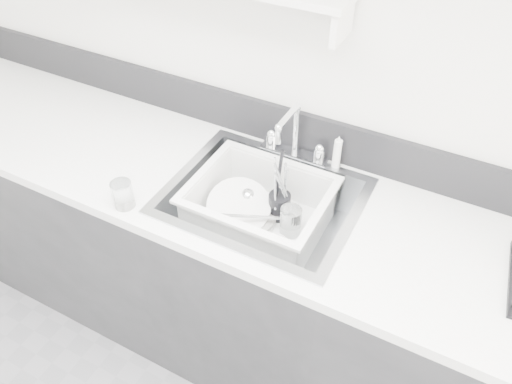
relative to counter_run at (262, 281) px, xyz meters
The scene contains 12 objects.
counter_run is the anchor object (origin of this frame).
backsplash 0.62m from the counter_run, 90.00° to the left, with size 3.20×0.02×0.16m, color black.
sink 0.37m from the counter_run, ahead, with size 0.64×0.52×0.20m, color silver, non-canonical shape.
faucet 0.58m from the counter_run, 90.00° to the left, with size 0.26×0.18×0.23m.
side_sprayer 0.61m from the counter_run, 57.89° to the left, with size 0.03×0.03×0.14m, color white.
wash_tub 0.39m from the counter_run, 142.18° to the left, with size 0.47×0.39×0.18m, color white, non-canonical shape.
plate_stack 0.35m from the counter_run, behind, with size 0.28×0.27×0.11m.
utensil_cup 0.38m from the counter_run, 73.77° to the left, with size 0.08×0.08×0.27m.
ladle 0.35m from the counter_run, behind, with size 0.27×0.10×0.08m, color silver, non-canonical shape.
tumbler_in_tub 0.37m from the counter_run, 17.49° to the left, with size 0.07×0.07×0.11m, color white.
tumbler_counter 0.68m from the counter_run, 146.89° to the right, with size 0.07×0.07×0.10m, color white.
bowl_small 0.34m from the counter_run, 42.91° to the right, with size 0.10×0.10×0.03m, color white.
Camera 1 is at (0.55, 0.09, 2.06)m, focal length 35.00 mm.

